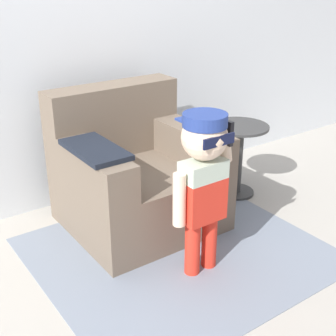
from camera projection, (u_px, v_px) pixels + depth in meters
The scene contains 6 objects.
ground_plane at pixel (131, 225), 3.11m from camera, with size 10.00×10.00×0.00m, color #ADA89E.
wall_back at pixel (77, 13), 3.03m from camera, with size 10.00×0.05×2.60m.
armchair at pixel (135, 175), 3.04m from camera, with size 0.92×0.86×0.88m.
person_child at pixel (203, 170), 2.42m from camera, with size 0.38×0.28×0.92m.
side_table at pixel (238, 153), 3.42m from camera, with size 0.42×0.42×0.54m.
rug at pixel (178, 251), 2.82m from camera, with size 1.61×1.47×0.01m.
Camera 1 is at (-1.36, -2.34, 1.59)m, focal length 50.00 mm.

